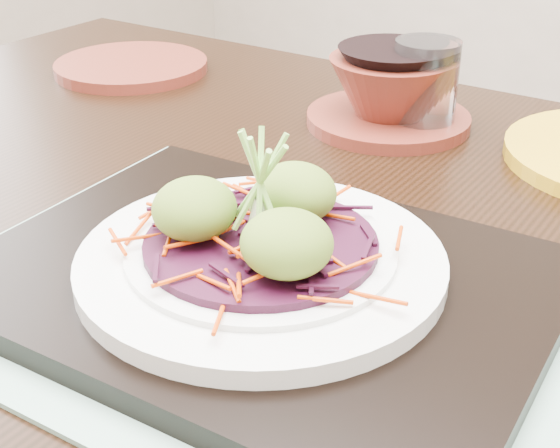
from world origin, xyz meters
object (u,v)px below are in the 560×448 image
Objects in this scene: dining_table at (287,335)px; white_plate at (261,260)px; serving_tray at (261,281)px; terracotta_side_plate at (131,66)px; terracotta_bowl_set at (390,96)px; water_glass at (425,87)px.

dining_table is 5.38× the size of white_plate.
serving_tray is at bearing 0.00° from white_plate.
serving_tray reaches higher than dining_table.
serving_tray is at bearing -33.57° from terracotta_side_plate.
dining_table is 0.46m from terracotta_side_plate.
serving_tray is at bearing -73.41° from terracotta_bowl_set.
serving_tray is at bearing -79.31° from water_glass.
white_plate is at bearing -73.41° from terracotta_bowl_set.
serving_tray is 0.34m from water_glass.
dining_table is 0.15m from serving_tray.
water_glass is (0.38, 0.04, 0.04)m from terracotta_side_plate.
terracotta_bowl_set is (-0.10, 0.33, 0.00)m from white_plate.
water_glass is (-0.06, 0.33, 0.02)m from white_plate.
dining_table is 0.16m from white_plate.
terracotta_bowl_set is at bearing 106.59° from white_plate.
dining_table is 14.14× the size of water_glass.
terracotta_bowl_set reaches higher than dining_table.
white_plate is 1.28× the size of terracotta_side_plate.
water_glass reaches higher than white_plate.
dining_table is at bearing -77.60° from terracotta_bowl_set.
dining_table is 0.29m from water_glass.
terracotta_side_plate is 0.38m from water_glass.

